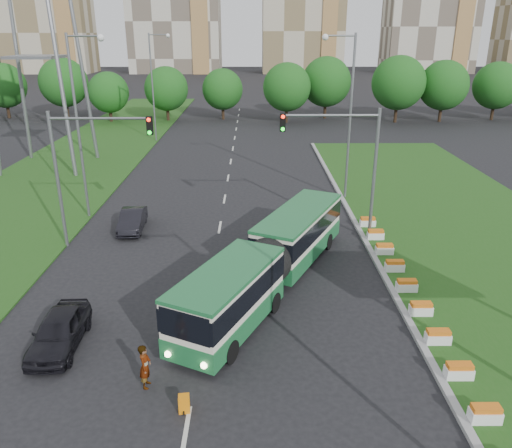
{
  "coord_description": "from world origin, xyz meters",
  "views": [
    {
      "loc": [
        -0.83,
        -18.62,
        11.97
      ],
      "look_at": [
        -0.66,
        5.8,
        2.6
      ],
      "focal_mm": 35.0,
      "sensor_mm": 36.0,
      "label": 1
    }
  ],
  "objects_px": {
    "traffic_mast_left": "(83,159)",
    "car_left_near": "(59,331)",
    "articulated_bus": "(265,259)",
    "traffic_mast_median": "(348,154)",
    "car_left_far": "(132,220)",
    "shopping_trolley": "(184,404)",
    "pedestrian": "(145,366)"
  },
  "relations": [
    {
      "from": "traffic_mast_left",
      "to": "car_left_near",
      "type": "bearing_deg",
      "value": -80.57
    },
    {
      "from": "articulated_bus",
      "to": "traffic_mast_left",
      "type": "bearing_deg",
      "value": 178.83
    },
    {
      "from": "traffic_mast_median",
      "to": "car_left_far",
      "type": "distance_m",
      "value": 14.28
    },
    {
      "from": "car_left_near",
      "to": "shopping_trolley",
      "type": "bearing_deg",
      "value": -36.15
    },
    {
      "from": "car_left_far",
      "to": "shopping_trolley",
      "type": "height_order",
      "value": "car_left_far"
    },
    {
      "from": "car_left_far",
      "to": "shopping_trolley",
      "type": "relative_size",
      "value": 6.36
    },
    {
      "from": "traffic_mast_median",
      "to": "pedestrian",
      "type": "height_order",
      "value": "traffic_mast_median"
    },
    {
      "from": "articulated_bus",
      "to": "car_left_near",
      "type": "height_order",
      "value": "articulated_bus"
    },
    {
      "from": "traffic_mast_left",
      "to": "car_left_near",
      "type": "distance_m",
      "value": 11.44
    },
    {
      "from": "traffic_mast_left",
      "to": "car_left_near",
      "type": "height_order",
      "value": "traffic_mast_left"
    },
    {
      "from": "car_left_near",
      "to": "car_left_far",
      "type": "xyz_separation_m",
      "value": [
        0.05,
        12.93,
        -0.06
      ]
    },
    {
      "from": "traffic_mast_median",
      "to": "car_left_near",
      "type": "distance_m",
      "value": 18.18
    },
    {
      "from": "articulated_bus",
      "to": "car_left_far",
      "type": "height_order",
      "value": "articulated_bus"
    },
    {
      "from": "traffic_mast_left",
      "to": "pedestrian",
      "type": "xyz_separation_m",
      "value": [
        5.69,
        -12.81,
        -4.49
      ]
    },
    {
      "from": "traffic_mast_left",
      "to": "shopping_trolley",
      "type": "relative_size",
      "value": 12.53
    },
    {
      "from": "articulated_bus",
      "to": "pedestrian",
      "type": "height_order",
      "value": "articulated_bus"
    },
    {
      "from": "traffic_mast_median",
      "to": "car_left_near",
      "type": "bearing_deg",
      "value": -139.89
    },
    {
      "from": "articulated_bus",
      "to": "pedestrian",
      "type": "xyz_separation_m",
      "value": [
        -4.45,
        -7.58,
        -0.69
      ]
    },
    {
      "from": "traffic_mast_median",
      "to": "car_left_far",
      "type": "xyz_separation_m",
      "value": [
        -13.4,
        1.6,
        -4.68
      ]
    },
    {
      "from": "car_left_far",
      "to": "shopping_trolley",
      "type": "bearing_deg",
      "value": -75.41
    },
    {
      "from": "traffic_mast_left",
      "to": "car_left_far",
      "type": "bearing_deg",
      "value": 55.89
    },
    {
      "from": "car_left_far",
      "to": "pedestrian",
      "type": "xyz_separation_m",
      "value": [
        3.93,
        -15.41,
        0.19
      ]
    },
    {
      "from": "articulated_bus",
      "to": "car_left_far",
      "type": "xyz_separation_m",
      "value": [
        -8.38,
        7.83,
        -0.88
      ]
    },
    {
      "from": "traffic_mast_left",
      "to": "car_left_far",
      "type": "xyz_separation_m",
      "value": [
        1.76,
        2.6,
        -4.68
      ]
    },
    {
      "from": "articulated_bus",
      "to": "shopping_trolley",
      "type": "relative_size",
      "value": 24.05
    },
    {
      "from": "traffic_mast_median",
      "to": "traffic_mast_left",
      "type": "xyz_separation_m",
      "value": [
        -15.16,
        -1.0,
        0.0
      ]
    },
    {
      "from": "car_left_near",
      "to": "pedestrian",
      "type": "height_order",
      "value": "pedestrian"
    },
    {
      "from": "traffic_mast_left",
      "to": "shopping_trolley",
      "type": "height_order",
      "value": "traffic_mast_left"
    },
    {
      "from": "traffic_mast_left",
      "to": "traffic_mast_median",
      "type": "bearing_deg",
      "value": 3.77
    },
    {
      "from": "traffic_mast_median",
      "to": "pedestrian",
      "type": "xyz_separation_m",
      "value": [
        -9.47,
        -13.81,
        -4.49
      ]
    },
    {
      "from": "articulated_bus",
      "to": "car_left_far",
      "type": "bearing_deg",
      "value": 163.05
    },
    {
      "from": "car_left_far",
      "to": "traffic_mast_left",
      "type": "bearing_deg",
      "value": -127.6
    }
  ]
}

